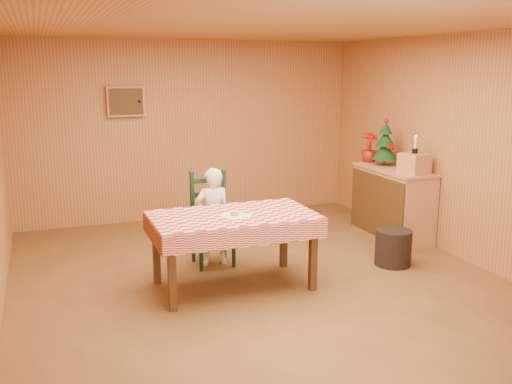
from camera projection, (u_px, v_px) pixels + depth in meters
ground at (263, 285)px, 5.93m from camera, size 6.00×6.00×0.00m
cabin_walls at (245, 105)px, 6.02m from camera, size 5.10×6.05×2.65m
dining_table at (233, 222)px, 5.75m from camera, size 1.66×0.96×0.77m
ladder_chair at (211, 221)px, 6.50m from camera, size 0.44×0.40×1.08m
seated_child at (213, 217)px, 6.44m from camera, size 0.41×0.27×1.12m
napkin at (235, 215)px, 5.68m from camera, size 0.33×0.33×0.00m
donut at (235, 214)px, 5.68m from camera, size 0.11×0.11×0.03m
shelf_unit at (393, 203)px, 7.51m from camera, size 0.54×1.24×0.93m
crate at (414, 163)px, 7.02m from camera, size 0.36×0.36×0.25m
christmas_tree at (385, 144)px, 7.58m from camera, size 0.34×0.34×0.62m
flower_arrangement at (370, 148)px, 7.86m from camera, size 0.29×0.29×0.40m
candle_set at (415, 148)px, 6.98m from camera, size 0.07×0.07×0.22m
storage_bin at (393, 248)px, 6.49m from camera, size 0.46×0.46×0.41m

